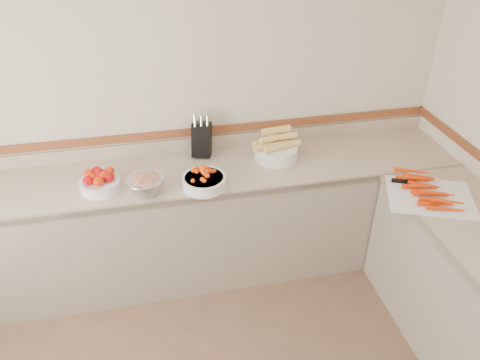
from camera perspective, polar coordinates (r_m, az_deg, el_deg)
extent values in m
plane|color=beige|center=(3.40, -8.17, 9.45)|extent=(4.00, 0.00, 4.00)
cube|color=#C2A68C|center=(3.31, -7.11, 0.58)|extent=(4.00, 0.65, 0.04)
cube|color=gray|center=(3.57, -6.62, -5.52)|extent=(4.00, 0.63, 0.86)
cube|color=gray|center=(3.05, -6.49, -2.53)|extent=(4.00, 0.02, 0.04)
cube|color=#C2A68C|center=(3.55, -7.72, 4.20)|extent=(4.00, 0.02, 0.10)
cube|color=brown|center=(3.50, -7.84, 5.62)|extent=(4.00, 0.02, 0.06)
cube|color=black|center=(2.77, 27.15, -13.32)|extent=(0.02, 0.58, 0.06)
cylinder|color=silver|center=(2.83, 26.73, -14.46)|extent=(0.02, 0.50, 0.02)
cube|color=black|center=(3.45, -4.69, 4.93)|extent=(0.18, 0.20, 0.27)
cylinder|color=silver|center=(3.34, -5.49, 7.04)|extent=(0.03, 0.04, 0.07)
cylinder|color=silver|center=(3.35, -4.74, 7.12)|extent=(0.03, 0.04, 0.07)
cylinder|color=silver|center=(3.35, -4.00, 7.19)|extent=(0.03, 0.04, 0.07)
cylinder|color=silver|center=(3.37, -5.55, 7.24)|extent=(0.03, 0.04, 0.07)
cylinder|color=silver|center=(3.37, -4.81, 7.32)|extent=(0.03, 0.04, 0.07)
cylinder|color=silver|center=(3.38, -4.07, 7.39)|extent=(0.03, 0.04, 0.07)
cylinder|color=silver|center=(3.39, -5.61, 7.44)|extent=(0.03, 0.04, 0.07)
cylinder|color=silver|center=(3.40, -4.87, 7.51)|extent=(0.03, 0.04, 0.07)
cylinder|color=silver|center=(3.40, -4.14, 7.58)|extent=(0.03, 0.04, 0.07)
cylinder|color=white|center=(3.22, -16.64, -0.53)|extent=(0.26, 0.26, 0.07)
torus|color=white|center=(3.21, -16.72, -0.10)|extent=(0.27, 0.27, 0.01)
cylinder|color=white|center=(3.21, -16.72, -0.10)|extent=(0.23, 0.23, 0.01)
ellipsoid|color=red|center=(3.17, -18.03, -0.03)|extent=(0.07, 0.07, 0.06)
ellipsoid|color=red|center=(3.13, -16.87, -0.19)|extent=(0.07, 0.07, 0.06)
ellipsoid|color=red|center=(3.16, -15.66, 0.33)|extent=(0.07, 0.07, 0.06)
ellipsoid|color=red|center=(3.23, -17.95, 0.72)|extent=(0.07, 0.07, 0.06)
ellipsoid|color=red|center=(3.20, -16.82, 0.57)|extent=(0.07, 0.07, 0.06)
ellipsoid|color=red|center=(3.23, -15.63, 1.08)|extent=(0.07, 0.07, 0.06)
ellipsoid|color=red|center=(3.25, -17.09, 1.07)|extent=(0.07, 0.07, 0.06)
ellipsoid|color=red|center=(3.18, -16.28, 0.47)|extent=(0.07, 0.07, 0.06)
ellipsoid|color=red|center=(3.23, -16.80, 0.86)|extent=(0.07, 0.07, 0.06)
ellipsoid|color=red|center=(3.19, -17.62, 0.27)|extent=(0.07, 0.07, 0.06)
cylinder|color=white|center=(3.12, -4.39, -0.22)|extent=(0.30, 0.30, 0.08)
torus|color=white|center=(3.10, -4.42, 0.27)|extent=(0.30, 0.30, 0.01)
cylinder|color=white|center=(3.10, -4.42, 0.27)|extent=(0.26, 0.26, 0.01)
sphere|color=#F44008|center=(3.08, -4.28, 1.30)|extent=(0.03, 0.03, 0.03)
sphere|color=#F44008|center=(3.07, -4.47, 1.26)|extent=(0.03, 0.03, 0.03)
sphere|color=#F44008|center=(3.05, -3.86, 0.61)|extent=(0.03, 0.03, 0.03)
sphere|color=#F44008|center=(3.04, -5.23, 0.37)|extent=(0.03, 0.03, 0.03)
sphere|color=#F44008|center=(3.08, -5.28, 1.05)|extent=(0.03, 0.03, 0.03)
sphere|color=#F44008|center=(3.06, -5.77, 0.51)|extent=(0.03, 0.03, 0.03)
sphere|color=#F44008|center=(3.07, -4.80, 1.11)|extent=(0.03, 0.03, 0.03)
sphere|color=#F44008|center=(3.07, -4.57, 1.12)|extent=(0.03, 0.03, 0.03)
sphere|color=#F44008|center=(3.04, -4.34, 0.83)|extent=(0.03, 0.03, 0.03)
sphere|color=#F44008|center=(3.03, -3.60, 0.56)|extent=(0.03, 0.03, 0.03)
sphere|color=#F44008|center=(3.07, -4.24, 1.20)|extent=(0.03, 0.03, 0.03)
sphere|color=#F44008|center=(3.09, -3.96, 1.34)|extent=(0.03, 0.03, 0.03)
sphere|color=#F44008|center=(3.01, -4.61, 0.07)|extent=(0.03, 0.03, 0.03)
sphere|color=#F44008|center=(3.08, -4.95, 1.14)|extent=(0.03, 0.03, 0.03)
sphere|color=#F44008|center=(3.15, -5.56, 1.45)|extent=(0.03, 0.03, 0.03)
sphere|color=#F44008|center=(3.08, -4.24, 1.48)|extent=(0.03, 0.03, 0.03)
sphere|color=#F44008|center=(3.08, -4.54, 1.31)|extent=(0.03, 0.03, 0.03)
sphere|color=#F44008|center=(3.06, -5.34, 0.73)|extent=(0.03, 0.03, 0.03)
sphere|color=#F44008|center=(3.06, -4.63, 1.48)|extent=(0.03, 0.03, 0.03)
sphere|color=#F44008|center=(3.10, -4.46, 1.35)|extent=(0.03, 0.03, 0.03)
sphere|color=#F44008|center=(3.06, -4.48, 1.52)|extent=(0.03, 0.03, 0.03)
sphere|color=#F44008|center=(3.01, -4.08, -0.02)|extent=(0.03, 0.03, 0.03)
sphere|color=#F44008|center=(3.05, -2.59, 0.37)|extent=(0.03, 0.03, 0.03)
sphere|color=#F44008|center=(3.09, -3.28, 1.29)|extent=(0.03, 0.03, 0.03)
sphere|color=#F44008|center=(3.13, -4.41, 1.53)|extent=(0.03, 0.03, 0.03)
sphere|color=#F44008|center=(3.09, -4.14, 1.52)|extent=(0.03, 0.03, 0.03)
sphere|color=#F44008|center=(3.08, -4.72, 1.28)|extent=(0.03, 0.03, 0.03)
sphere|color=#F44008|center=(3.13, -5.14, 1.46)|extent=(0.03, 0.03, 0.03)
sphere|color=#F44008|center=(3.05, -4.02, 1.03)|extent=(0.03, 0.03, 0.03)
sphere|color=#F44008|center=(3.05, -5.78, 0.37)|extent=(0.03, 0.03, 0.03)
sphere|color=#F44008|center=(3.01, -4.07, -0.01)|extent=(0.03, 0.03, 0.03)
sphere|color=#F44008|center=(3.02, -3.39, -0.02)|extent=(0.03, 0.03, 0.03)
sphere|color=#F44008|center=(3.07, -4.55, 1.39)|extent=(0.03, 0.03, 0.03)
cylinder|color=white|center=(3.44, 4.38, 3.39)|extent=(0.32, 0.32, 0.10)
torus|color=white|center=(3.42, 4.41, 4.00)|extent=(0.32, 0.32, 0.01)
cylinder|color=#F9CE67|center=(3.37, 3.39, 4.14)|extent=(0.22, 0.08, 0.05)
cylinder|color=#F9CE67|center=(3.36, 4.65, 4.04)|extent=(0.22, 0.10, 0.05)
cylinder|color=#F9CE67|center=(3.41, 5.63, 4.40)|extent=(0.22, 0.05, 0.05)
cylinder|color=#F9CE67|center=(3.42, 3.28, 4.67)|extent=(0.22, 0.09, 0.05)
cylinder|color=#F9CE67|center=(3.46, 4.79, 4.90)|extent=(0.22, 0.07, 0.05)
cylinder|color=#F9CE67|center=(3.37, 4.11, 5.11)|extent=(0.22, 0.10, 0.05)
cylinder|color=#F9CE67|center=(3.40, 5.19, 5.31)|extent=(0.21, 0.05, 0.05)
cylinder|color=#F9CE67|center=(3.39, 4.44, 6.09)|extent=(0.22, 0.07, 0.05)
cylinder|color=#B2B2BA|center=(3.09, -11.38, -0.73)|extent=(0.25, 0.25, 0.12)
torus|color=#B2B2BA|center=(3.07, -11.49, 0.09)|extent=(0.25, 0.25, 0.01)
ellipsoid|color=#C91751|center=(3.07, -11.47, -0.04)|extent=(0.20, 0.20, 0.07)
cube|color=#C91751|center=(3.06, -11.47, 0.20)|extent=(0.02, 0.02, 0.02)
cube|color=#ACCF64|center=(3.08, -10.79, 0.58)|extent=(0.02, 0.02, 0.02)
cube|color=#C91751|center=(3.07, -11.48, 0.64)|extent=(0.02, 0.02, 0.02)
cube|color=#ACCF64|center=(3.07, -11.97, 0.36)|extent=(0.02, 0.02, 0.02)
cube|color=#C91751|center=(3.03, -10.57, 0.04)|extent=(0.02, 0.02, 0.02)
cube|color=#ACCF64|center=(3.00, -12.17, -0.26)|extent=(0.02, 0.02, 0.02)
cube|color=#C91751|center=(3.05, -11.81, 0.32)|extent=(0.02, 0.02, 0.02)
cube|color=#ACCF64|center=(3.07, -11.71, 0.41)|extent=(0.02, 0.02, 0.02)
cube|color=#C91751|center=(3.01, -10.80, -0.12)|extent=(0.02, 0.02, 0.02)
cube|color=#ACCF64|center=(3.07, -12.08, 0.29)|extent=(0.02, 0.02, 0.02)
cube|color=#C91751|center=(3.03, -10.70, -0.12)|extent=(0.02, 0.02, 0.02)
cube|color=#ACCF64|center=(3.05, -11.42, 0.15)|extent=(0.02, 0.02, 0.02)
cube|color=#C91751|center=(3.10, -10.59, 0.89)|extent=(0.02, 0.02, 0.02)
cube|color=#ACCF64|center=(3.06, -11.54, 0.45)|extent=(0.02, 0.02, 0.02)
cube|color=white|center=(3.26, 22.15, -1.90)|extent=(0.64, 0.58, 0.02)
cone|color=#F23A08|center=(3.14, 23.76, -3.23)|extent=(0.20, 0.11, 0.03)
cone|color=#F23A08|center=(3.14, 23.58, -2.50)|extent=(0.20, 0.11, 0.03)
cone|color=#F23A08|center=(3.18, 23.18, -2.59)|extent=(0.20, 0.11, 0.03)
cone|color=#F23A08|center=(3.20, 22.90, -2.28)|extent=(0.20, 0.11, 0.03)
cone|color=#F23A08|center=(3.20, 22.72, -1.57)|extent=(0.20, 0.11, 0.03)
cone|color=#F23A08|center=(3.24, 22.34, -1.66)|extent=(0.20, 0.11, 0.03)
cone|color=#F23A08|center=(3.26, 22.06, -1.36)|extent=(0.20, 0.11, 0.03)
cone|color=#F23A08|center=(3.27, 21.89, -0.66)|extent=(0.20, 0.11, 0.03)
cone|color=#F23A08|center=(3.30, 21.53, -0.77)|extent=(0.20, 0.11, 0.03)
cone|color=#F23A08|center=(3.32, 21.26, -0.48)|extent=(0.20, 0.11, 0.03)
cone|color=#F23A08|center=(3.33, 21.09, 0.20)|extent=(0.20, 0.11, 0.03)
cone|color=#F23A08|center=(3.37, 20.74, 0.09)|extent=(0.20, 0.11, 0.03)
cone|color=#F23A08|center=(3.39, 20.49, 0.37)|extent=(0.20, 0.11, 0.03)
cone|color=#F23A08|center=(3.39, 20.33, 1.04)|extent=(0.20, 0.11, 0.03)
cube|color=silver|center=(3.40, 21.29, 0.10)|extent=(0.22, 0.12, 0.00)
cube|color=black|center=(3.32, 18.96, -0.12)|extent=(0.12, 0.07, 0.02)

